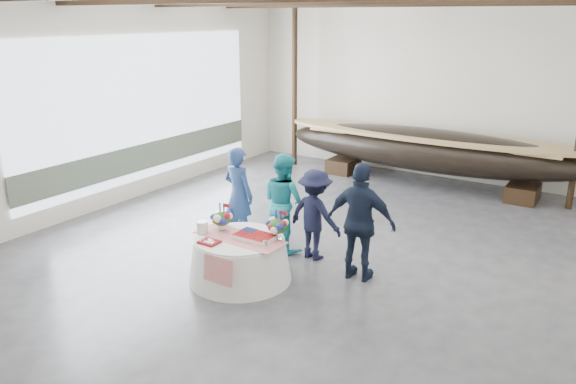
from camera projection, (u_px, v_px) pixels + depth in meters
The scene contains 12 objects.
floor at pixel (311, 252), 9.91m from camera, with size 10.00×12.00×0.01m, color #3D3D42.
wall_back at pixel (434, 88), 14.05m from camera, with size 10.00×0.02×4.50m, color silver.
wall_left at pixel (108, 102), 11.80m from camera, with size 0.02×12.00×4.50m, color silver.
pavilion_structure at pixel (340, 15), 9.39m from camera, with size 9.80×11.76×4.50m.
open_bay at pixel (146, 115), 12.70m from camera, with size 0.03×7.00×3.20m.
longboat_display at pixel (428, 150), 13.52m from camera, with size 7.52×1.50×1.41m.
banquet_table at pixel (240, 258), 8.80m from camera, with size 1.62×1.62×0.70m.
tabletop_items at pixel (244, 226), 8.76m from camera, with size 1.52×0.98×0.40m.
guest_woman_blue at pixel (239, 195), 10.18m from camera, with size 0.64×0.42×1.76m, color navy.
guest_woman_teal at pixel (284, 202), 9.83m from camera, with size 0.84×0.66×1.74m, color teal.
guest_man_left at pixel (315, 215), 9.46m from camera, with size 1.01×0.58×1.57m, color black.
guest_man_right at pixel (361, 222), 8.63m from camera, with size 1.11×0.46×1.89m, color #141D31.
Camera 1 is at (4.57, -7.91, 3.99)m, focal length 35.00 mm.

